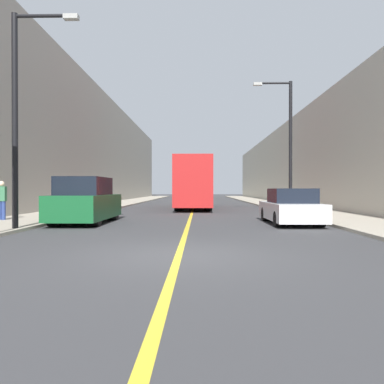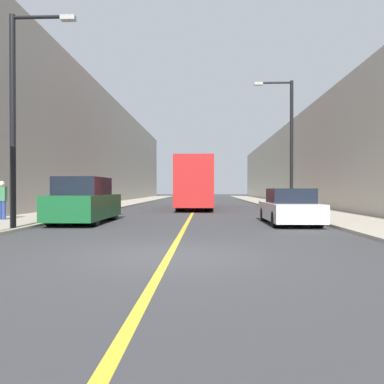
{
  "view_description": "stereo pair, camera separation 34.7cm",
  "coord_description": "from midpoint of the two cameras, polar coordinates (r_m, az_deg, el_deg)",
  "views": [
    {
      "loc": [
        0.45,
        -8.11,
        1.44
      ],
      "look_at": [
        0.06,
        11.84,
        1.29
      ],
      "focal_mm": 35.0,
      "sensor_mm": 36.0,
      "label": 1
    },
    {
      "loc": [
        0.8,
        -8.1,
        1.44
      ],
      "look_at": [
        0.06,
        11.84,
        1.29
      ],
      "focal_mm": 35.0,
      "sensor_mm": 36.0,
      "label": 2
    }
  ],
  "objects": [
    {
      "name": "road_center_line",
      "position": [
        38.14,
        0.18,
        -1.74
      ],
      "size": [
        0.16,
        72.0,
        0.01
      ],
      "primitive_type": "cube",
      "color": "gold",
      "rests_on": "ground"
    },
    {
      "name": "pedestrian",
      "position": [
        18.28,
        -27.5,
        -1.04
      ],
      "size": [
        0.37,
        0.24,
        1.69
      ],
      "color": "navy",
      "rests_on": "sidewalk_left"
    },
    {
      "name": "sidewalk_right",
      "position": [
        38.7,
        11.01,
        -1.63
      ],
      "size": [
        3.47,
        72.0,
        0.11
      ],
      "primitive_type": "cube",
      "color": "#A89E8C",
      "rests_on": "ground"
    },
    {
      "name": "street_lamp_left",
      "position": [
        14.37,
        -25.34,
        11.7
      ],
      "size": [
        2.29,
        0.24,
        7.31
      ],
      "color": "black",
      "rests_on": "sidewalk_left"
    },
    {
      "name": "car_right_near",
      "position": [
        15.96,
        14.21,
        -2.37
      ],
      "size": [
        1.87,
        4.48,
        1.47
      ],
      "color": "silver",
      "rests_on": "ground"
    },
    {
      "name": "sidewalk_left",
      "position": [
        38.94,
        -10.58,
        -1.62
      ],
      "size": [
        3.47,
        72.0,
        0.11
      ],
      "primitive_type": "cube",
      "color": "#A89E8C",
      "rests_on": "ground"
    },
    {
      "name": "street_lamp_right",
      "position": [
        22.92,
        13.92,
        7.96
      ],
      "size": [
        2.29,
        0.24,
        7.69
      ],
      "color": "black",
      "rests_on": "sidewalk_right"
    },
    {
      "name": "bus",
      "position": [
        28.31,
        -0.03,
        1.38
      ],
      "size": [
        2.48,
        11.67,
        3.58
      ],
      "color": "#AD1E1E",
      "rests_on": "ground"
    },
    {
      "name": "building_row_left",
      "position": [
        40.05,
        -15.86,
        6.34
      ],
      "size": [
        4.0,
        72.0,
        11.17
      ],
      "primitive_type": "cube",
      "color": "gray",
      "rests_on": "ground"
    },
    {
      "name": "building_row_right",
      "position": [
        39.58,
        16.37,
        4.18
      ],
      "size": [
        4.0,
        72.0,
        8.09
      ],
      "primitive_type": "cube",
      "color": "#B7B2A3",
      "rests_on": "ground"
    },
    {
      "name": "ground_plane",
      "position": [
        8.26,
        -3.28,
        -9.64
      ],
      "size": [
        200.0,
        200.0,
        0.0
      ],
      "primitive_type": "plane",
      "color": "#38383A"
    },
    {
      "name": "parked_suv_left",
      "position": [
        16.53,
        -16.46,
        -1.47
      ],
      "size": [
        1.99,
        4.84,
        1.95
      ],
      "color": "#145128",
      "rests_on": "ground"
    }
  ]
}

